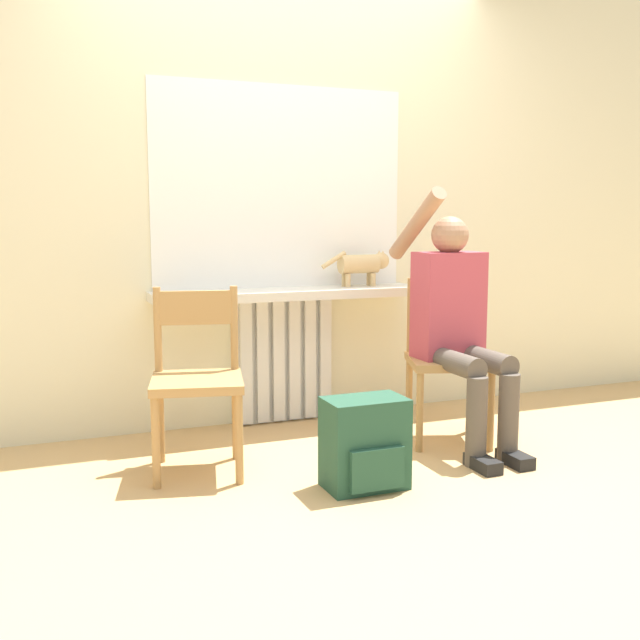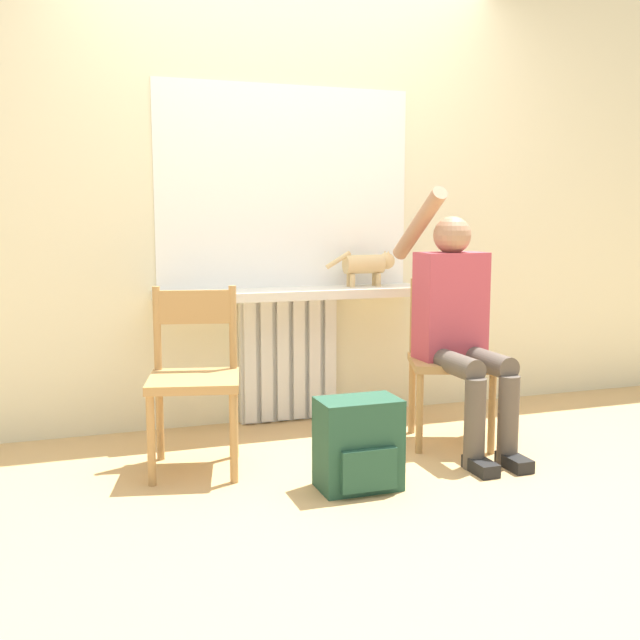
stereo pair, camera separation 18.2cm
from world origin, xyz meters
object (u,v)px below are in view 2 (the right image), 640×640
Objects in this scene: chair_left at (194,375)px; chair_right at (450,358)px; person at (459,320)px; backpack at (359,445)px; cat at (369,264)px.

chair_left is 1.33m from chair_right.
person is (-0.01, -0.10, 0.21)m from chair_right.
chair_left is 2.13× the size of backpack.
chair_left is at bearing 141.25° from backpack.
chair_right reaches higher than backpack.
cat reaches higher than backpack.
chair_right is at bearing 13.05° from chair_left.
cat is (-0.22, 0.57, 0.46)m from chair_right.
chair_right is 2.01× the size of cat.
person is 0.92m from backpack.
cat is at bearing 107.21° from person.
cat is at bearing 131.43° from chair_right.
chair_right is 0.90m from backpack.
chair_left reaches higher than backpack.
person is at bearing -72.79° from cat.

